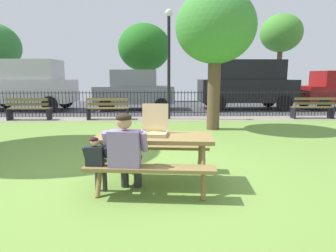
# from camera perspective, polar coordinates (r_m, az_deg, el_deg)

# --- Properties ---
(ground) EXTENTS (28.00, 11.21, 0.02)m
(ground) POSITION_cam_1_polar(r_m,az_deg,el_deg) (6.46, -4.45, -5.11)
(ground) COLOR olive
(cobblestone_walkway) EXTENTS (28.00, 1.40, 0.01)m
(cobblestone_walkway) POSITION_cam_1_polar(r_m,az_deg,el_deg) (11.27, -3.48, 1.44)
(cobblestone_walkway) COLOR gray
(street_asphalt) EXTENTS (28.00, 7.60, 0.01)m
(street_asphalt) POSITION_cam_1_polar(r_m,az_deg,el_deg) (15.73, -3.11, 3.88)
(street_asphalt) COLOR #424247
(picnic_table_foreground) EXTENTS (1.94, 1.65, 0.79)m
(picnic_table_foreground) POSITION_cam_1_polar(r_m,az_deg,el_deg) (4.41, -2.80, -4.12)
(picnic_table_foreground) COLOR olive
(picnic_table_foreground) RESTS_ON ground
(pizza_box_open) EXTENTS (0.47, 0.51, 0.47)m
(pizza_box_open) POSITION_cam_1_polar(r_m,az_deg,el_deg) (4.43, -2.82, -0.57)
(pizza_box_open) COLOR tan
(pizza_box_open) RESTS_ON picnic_table_foreground
(pizza_slice_on_table) EXTENTS (0.26, 0.31, 0.02)m
(pizza_slice_on_table) POSITION_cam_1_polar(r_m,az_deg,el_deg) (4.47, -9.82, -1.70)
(pizza_slice_on_table) COLOR #F3BE50
(pizza_slice_on_table) RESTS_ON picnic_table_foreground
(adult_at_table) EXTENTS (0.63, 0.62, 1.19)m
(adult_at_table) POSITION_cam_1_polar(r_m,az_deg,el_deg) (3.97, -8.46, -4.94)
(adult_at_table) COLOR #2C2C2C
(adult_at_table) RESTS_ON ground
(child_at_table) EXTENTS (0.35, 0.35, 0.86)m
(child_at_table) POSITION_cam_1_polar(r_m,az_deg,el_deg) (4.09, -14.22, -6.70)
(child_at_table) COLOR #2D2D2D
(child_at_table) RESTS_ON ground
(iron_fence_streetside) EXTENTS (18.45, 0.03, 1.08)m
(iron_fence_streetside) POSITION_cam_1_polar(r_m,az_deg,el_deg) (11.89, -3.43, 4.59)
(iron_fence_streetside) COLOR black
(iron_fence_streetside) RESTS_ON ground
(park_bench_left) EXTENTS (1.61, 0.48, 0.85)m
(park_bench_left) POSITION_cam_1_polar(r_m,az_deg,el_deg) (12.13, -26.26, 3.04)
(park_bench_left) COLOR brown
(park_bench_left) RESTS_ON ground
(park_bench_center) EXTENTS (1.61, 0.49, 0.85)m
(park_bench_center) POSITION_cam_1_polar(r_m,az_deg,el_deg) (11.24, -12.04, 3.38)
(park_bench_center) COLOR brown
(park_bench_center) RESTS_ON ground
(park_bench_right) EXTENTS (1.61, 0.52, 0.85)m
(park_bench_right) POSITION_cam_1_polar(r_m,az_deg,el_deg) (12.69, 27.15, 3.23)
(park_bench_right) COLOR brown
(park_bench_right) RESTS_ON ground
(lamp_post_walkway) EXTENTS (0.28, 0.28, 4.14)m
(lamp_post_walkway) POSITION_cam_1_polar(r_m,az_deg,el_deg) (11.11, 0.18, 14.39)
(lamp_post_walkway) COLOR black
(lamp_post_walkway) RESTS_ON ground
(tree_midground_right) EXTENTS (2.44, 2.44, 4.24)m
(tree_midground_right) POSITION_cam_1_polar(r_m,az_deg,el_deg) (9.13, 9.56, 18.82)
(tree_midground_right) COLOR brown
(tree_midground_right) RESTS_ON ground
(parked_car_left) EXTENTS (4.79, 2.26, 2.46)m
(parked_car_left) POSITION_cam_1_polar(r_m,az_deg,el_deg) (15.76, -26.95, 7.61)
(parked_car_left) COLOR #BDB8C0
(parked_car_left) RESTS_ON ground
(parked_car_center) EXTENTS (3.94, 1.92, 1.98)m
(parked_car_center) POSITION_cam_1_polar(r_m,az_deg,el_deg) (14.39, -6.82, 7.32)
(parked_car_center) COLOR gray
(parked_car_center) RESTS_ON ground
(parked_car_right) EXTENTS (4.71, 2.08, 2.46)m
(parked_car_right) POSITION_cam_1_polar(r_m,az_deg,el_deg) (15.03, 15.50, 8.26)
(parked_car_right) COLOR black
(parked_car_right) RESTS_ON ground
(far_tree_midleft) EXTENTS (3.63, 3.63, 5.28)m
(far_tree_midleft) POSITION_cam_1_polar(r_m,az_deg,el_deg) (20.55, -4.79, 15.40)
(far_tree_midleft) COLOR brown
(far_tree_midleft) RESTS_ON ground
(far_tree_center) EXTENTS (2.91, 2.91, 5.98)m
(far_tree_center) POSITION_cam_1_polar(r_m,az_deg,el_deg) (22.44, 21.86, 16.86)
(far_tree_center) COLOR brown
(far_tree_center) RESTS_ON ground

